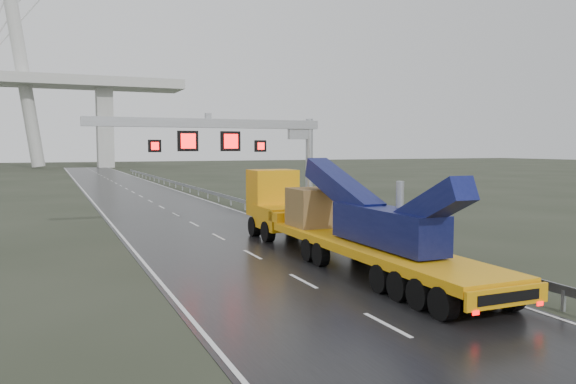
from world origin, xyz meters
name	(u,v)px	position (x,y,z in m)	size (l,w,h in m)	color
ground	(353,308)	(0.00, 0.00, 0.00)	(400.00, 400.00, 0.00)	#262B1E
road	(150,201)	(0.00, 40.00, 0.01)	(11.00, 200.00, 0.02)	black
guardrail	(241,201)	(6.10, 30.00, 0.70)	(0.20, 140.00, 1.40)	gray
sign_gantry	(241,143)	(2.10, 17.99, 5.61)	(14.90, 1.20, 7.42)	silver
heavy_haul_truck	(326,218)	(3.29, 8.42, 1.86)	(3.19, 20.45, 4.79)	orange
exit_sign_pair	(331,203)	(8.07, 17.00, 1.61)	(1.29, 0.48, 2.29)	#93969B
striped_barrier	(318,226)	(6.00, 14.86, 0.49)	(0.58, 0.31, 0.99)	red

